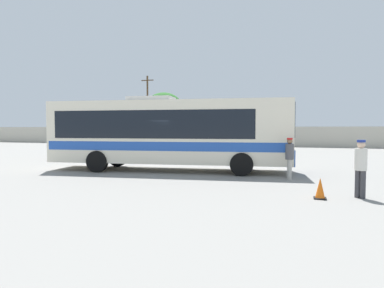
# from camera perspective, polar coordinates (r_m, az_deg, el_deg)

# --- Properties ---
(ground_plane) EXTENTS (300.00, 300.00, 0.00)m
(ground_plane) POSITION_cam_1_polar(r_m,az_deg,el_deg) (26.03, 2.66, -1.93)
(ground_plane) COLOR gray
(perimeter_wall) EXTENTS (80.00, 0.30, 2.33)m
(perimeter_wall) POSITION_cam_1_polar(r_m,az_deg,el_deg) (39.75, 8.11, 1.34)
(perimeter_wall) COLOR #B2AD9E
(perimeter_wall) RESTS_ON ground_plane
(coach_bus_cream_blue) EXTENTS (12.11, 4.10, 3.70)m
(coach_bus_cream_blue) POSITION_cam_1_polar(r_m,az_deg,el_deg) (16.37, -4.57, 2.22)
(coach_bus_cream_blue) COLOR silver
(coach_bus_cream_blue) RESTS_ON ground_plane
(attendant_by_bus_door) EXTENTS (0.43, 0.43, 1.72)m
(attendant_by_bus_door) POSITION_cam_1_polar(r_m,az_deg,el_deg) (14.15, 16.71, -1.98)
(attendant_by_bus_door) COLOR #B7B2A8
(attendant_by_bus_door) RESTS_ON ground_plane
(passenger_waiting_on_apron) EXTENTS (0.49, 0.49, 1.77)m
(passenger_waiting_on_apron) POSITION_cam_1_polar(r_m,az_deg,el_deg) (11.13, 27.44, -3.29)
(passenger_waiting_on_apron) COLOR #38383D
(passenger_waiting_on_apron) RESTS_ON ground_plane
(vendor_umbrella_secondary_orange) EXTENTS (2.50, 2.50, 1.95)m
(vendor_umbrella_secondary_orange) POSITION_cam_1_polar(r_m,az_deg,el_deg) (24.29, -17.49, 1.36)
(vendor_umbrella_secondary_orange) COLOR gray
(vendor_umbrella_secondary_orange) RESTS_ON ground_plane
(parked_car_leftmost_grey) EXTENTS (4.12, 2.14, 1.43)m
(parked_car_leftmost_grey) POSITION_cam_1_polar(r_m,az_deg,el_deg) (38.70, -8.16, 0.71)
(parked_car_leftmost_grey) COLOR slate
(parked_car_leftmost_grey) RESTS_ON ground_plane
(parked_car_second_black) EXTENTS (4.58, 2.17, 1.46)m
(parked_car_second_black) POSITION_cam_1_polar(r_m,az_deg,el_deg) (37.10, 1.42, 0.67)
(parked_car_second_black) COLOR black
(parked_car_second_black) RESTS_ON ground_plane
(parked_car_third_white) EXTENTS (4.61, 2.03, 1.53)m
(parked_car_third_white) POSITION_cam_1_polar(r_m,az_deg,el_deg) (34.96, 11.32, 0.54)
(parked_car_third_white) COLOR silver
(parked_car_third_white) RESTS_ON ground_plane
(utility_pole_near) EXTENTS (1.80, 0.24, 9.31)m
(utility_pole_near) POSITION_cam_1_polar(r_m,az_deg,el_deg) (45.39, -7.79, 6.16)
(utility_pole_near) COLOR #4C3823
(utility_pole_near) RESTS_ON ground_plane
(roadside_tree_left) EXTENTS (5.85, 5.85, 7.51)m
(roadside_tree_left) POSITION_cam_1_polar(r_m,az_deg,el_deg) (49.36, -4.95, 6.10)
(roadside_tree_left) COLOR brown
(roadside_tree_left) RESTS_ON ground_plane
(roadside_tree_midleft) EXTENTS (3.76, 3.76, 6.31)m
(roadside_tree_midleft) POSITION_cam_1_polar(r_m,az_deg,el_deg) (46.61, 5.04, 5.89)
(roadside_tree_midleft) COLOR brown
(roadside_tree_midleft) RESTS_ON ground_plane
(traffic_cone_on_apron) EXTENTS (0.36, 0.36, 0.64)m
(traffic_cone_on_apron) POSITION_cam_1_polar(r_m,az_deg,el_deg) (10.59, 21.52, -7.29)
(traffic_cone_on_apron) COLOR black
(traffic_cone_on_apron) RESTS_ON ground_plane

